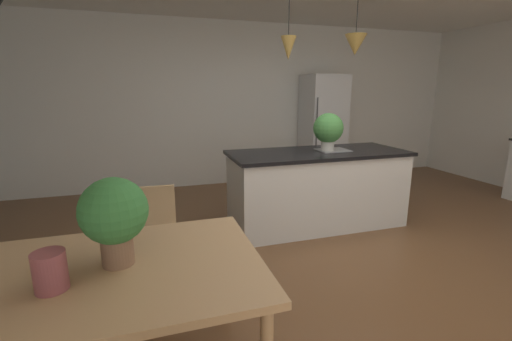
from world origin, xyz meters
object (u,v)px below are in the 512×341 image
Objects in this scene: potted_plant_on_table at (114,214)px; vase_on_dining_table at (50,271)px; dining_table at (51,289)px; kitchen_island at (317,188)px; potted_plant_on_island at (328,129)px; refrigerator at (322,129)px; chair_far_right at (152,241)px.

potted_plant_on_table is 0.35m from vase_on_dining_table.
dining_table is 0.44m from potted_plant_on_table.
vase_on_dining_table is at bearing -139.45° from kitchen_island.
refrigerator is at bearing 63.26° from potted_plant_on_island.
dining_table is 4.50× the size of potted_plant_on_table.
kitchen_island reaches higher than dining_table.
refrigerator is 2.10m from potted_plant_on_island.
kitchen_island is 4.70× the size of potted_plant_on_table.
potted_plant_on_table is (-3.12, -3.69, 0.08)m from refrigerator.
kitchen_island is 3.08m from vase_on_dining_table.
potted_plant_on_table is at bearing 7.92° from dining_table.
chair_far_right is 0.47× the size of refrigerator.
refrigerator reaches higher than potted_plant_on_table.
dining_table is 3.02m from kitchen_island.
refrigerator is 4.21× the size of potted_plant_on_island.
vase_on_dining_table is at bearing -131.24° from refrigerator.
dining_table is 4.53× the size of potted_plant_on_island.
vase_on_dining_table reaches higher than kitchen_island.
refrigerator is (1.05, 1.86, 0.47)m from kitchen_island.
vase_on_dining_table is at bearing -112.47° from chair_far_right.
kitchen_island reaches higher than chair_far_right.
vase_on_dining_table is (-2.32, -1.99, 0.37)m from kitchen_island.
kitchen_island is 2.81m from potted_plant_on_table.
vase_on_dining_table is (-2.44, -1.99, -0.32)m from potted_plant_on_island.
refrigerator is 4.18× the size of potted_plant_on_table.
potted_plant_on_island is 2.51× the size of vase_on_dining_table.
refrigerator is at bearing 49.84° from potted_plant_on_table.
refrigerator reaches higher than potted_plant_on_island.
potted_plant_on_island is (2.02, 0.99, 0.68)m from chair_far_right.
potted_plant_on_table is at bearing -139.97° from potted_plant_on_island.
potted_plant_on_island is at bearing -116.74° from refrigerator.
potted_plant_on_table is at bearing 31.26° from vase_on_dining_table.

